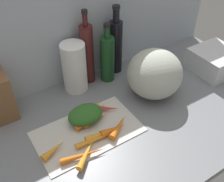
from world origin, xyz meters
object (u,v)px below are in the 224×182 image
Objects in this scene: carrot_10 at (107,108)px; bottle_2 at (116,45)px; carrot_8 at (87,152)px; winter_squash at (155,74)px; cutting_board at (88,131)px; carrot_6 at (96,109)px; carrot_1 at (93,121)px; carrot_2 at (86,109)px; bottle_1 at (107,58)px; carrot_11 at (104,133)px; carrot_9 at (54,150)px; carrot_5 at (96,139)px; bottle_0 at (87,54)px; carrot_4 at (113,130)px; carrot_0 at (95,115)px; carrot_3 at (118,127)px; carrot_7 at (84,155)px; dish_rack at (215,61)px; paper_towel_roll at (74,68)px.

carrot_10 is 0.31× the size of bottle_2.
carrot_8 is 47.22cm from winter_squash.
carrot_6 is (8.78, 8.12, 1.58)cm from cutting_board.
carrot_10 is (8.65, 3.10, 0.12)cm from carrot_1.
winter_squash is (32.58, -5.39, 9.29)cm from carrot_2.
bottle_1 reaches higher than winter_squash.
carrot_2 is 34.30cm from winter_squash.
carrot_11 is 0.45× the size of bottle_2.
carrot_5 is at bearing -13.32° from carrot_9.
carrot_9 is 48.93cm from bottle_0.
carrot_4 is 40.34cm from bottle_0.
cutting_board is at bearing -145.69° from carrot_1.
winter_squash reaches higher than carrot_1.
carrot_0 is 0.62× the size of winter_squash.
carrot_5 is at bearing -118.06° from carrot_0.
carrot_3 is at bearing -51.41° from carrot_1.
carrot_1 is 0.90× the size of carrot_7.
winter_squash is at bearing 177.26° from dish_rack.
carrot_10 is 0.69× the size of carrot_11.
carrot_1 is at bearing 49.95° from carrot_7.
cutting_board is at bearing -177.59° from dish_rack.
carrot_10 is at bearing -130.07° from bottle_2.
carrot_7 is at bearing -130.05° from carrot_1.
carrot_1 is 9.19cm from carrot_10.
bottle_1 is (31.86, 36.97, 10.12)cm from carrot_8.
carrot_3 is (10.88, -5.86, 1.81)cm from cutting_board.
carrot_1 is at bearing -175.95° from winter_squash.
cutting_board is at bearing -134.33° from bottle_1.
carrot_5 is at bearing -134.86° from carrot_10.
bottle_2 reaches higher than carrot_8.
carrot_0 is at bearing -113.05° from bottle_0.
carrot_1 is at bearing 68.32° from carrot_5.
paper_towel_roll reaches higher than dish_rack.
carrot_5 is 0.96× the size of carrot_7.
winter_squash is at bearing -9.40° from carrot_2.
carrot_0 is 1.42× the size of carrot_10.
carrot_11 is (-0.79, -16.31, 0.19)cm from carrot_2.
bottle_1 is (21.60, 32.40, 9.96)cm from carrot_11.
carrot_5 is at bearing -127.74° from bottle_1.
paper_towel_roll is (16.35, 38.74, 10.10)cm from carrot_7.
cutting_board is 2.47× the size of carrot_5.
carrot_8 reaches higher than carrot_6.
carrot_0 is at bearing -132.21° from bottle_1.
winter_squash reaches higher than cutting_board.
carrot_5 is 1.13× the size of carrot_8.
bottle_0 is (4.78, 24.86, 13.31)cm from carrot_10.
carrot_9 reaches higher than carrot_10.
carrot_7 is (-13.85, -15.89, -0.13)cm from carrot_0.
carrot_2 is 0.76× the size of carrot_3.
carrot_10 is (12.67, 5.84, 1.70)cm from cutting_board.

